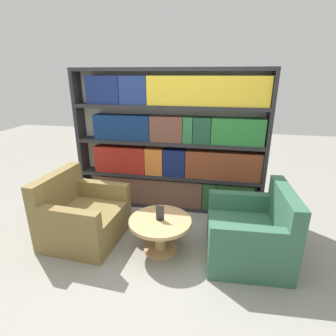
% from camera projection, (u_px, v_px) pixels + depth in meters
% --- Properties ---
extents(ground_plane, '(14.00, 14.00, 0.00)m').
position_uv_depth(ground_plane, '(148.00, 256.00, 2.95)').
color(ground_plane, gray).
extents(bookshelf, '(2.72, 0.30, 2.02)m').
position_uv_depth(bookshelf, '(172.00, 144.00, 3.77)').
color(bookshelf, silver).
rests_on(bookshelf, ground_plane).
extents(armchair_left, '(0.90, 0.94, 0.83)m').
position_uv_depth(armchair_left, '(82.00, 217.00, 3.21)').
color(armchair_left, olive).
rests_on(armchair_left, ground_plane).
extents(armchair_right, '(0.88, 0.93, 0.83)m').
position_uv_depth(armchair_right, '(251.00, 235.00, 2.86)').
color(armchair_right, '#336047').
rests_on(armchair_right, ground_plane).
extents(coffee_table, '(0.70, 0.70, 0.40)m').
position_uv_depth(coffee_table, '(160.00, 228.00, 2.97)').
color(coffee_table, tan).
rests_on(coffee_table, ground_plane).
extents(table_sign, '(0.09, 0.06, 0.18)m').
position_uv_depth(table_sign, '(160.00, 214.00, 2.90)').
color(table_sign, black).
rests_on(table_sign, coffee_table).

